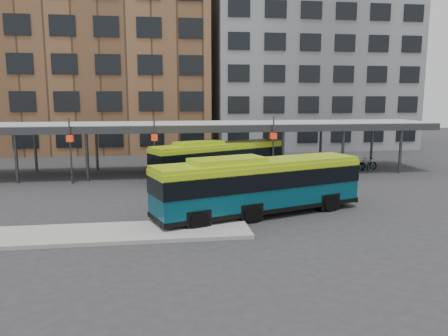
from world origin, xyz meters
The scene contains 8 objects.
ground centered at (0.00, 0.00, 0.00)m, with size 120.00×120.00×0.00m, color #28282B.
boarding_island centered at (-5.50, -3.00, 0.09)m, with size 14.00×3.00×0.18m, color gray.
canopy centered at (-0.06, 12.87, 3.91)m, with size 40.00×6.53×4.80m.
building_brick centered at (-10.00, 32.00, 11.00)m, with size 26.00×14.00×22.00m, color brown.
building_grey centered at (16.00, 32.00, 10.00)m, with size 24.00×14.00×20.00m, color slate.
bus_front centered at (2.58, -0.54, 1.67)m, with size 11.80×6.07×3.20m.
bus_rear centered at (1.81, 9.96, 1.57)m, with size 10.81×6.96×3.01m.
bike_rack centered at (13.14, 12.05, 0.49)m, with size 6.11×1.56×1.08m.
Camera 1 is at (-2.49, -22.76, 6.24)m, focal length 35.00 mm.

